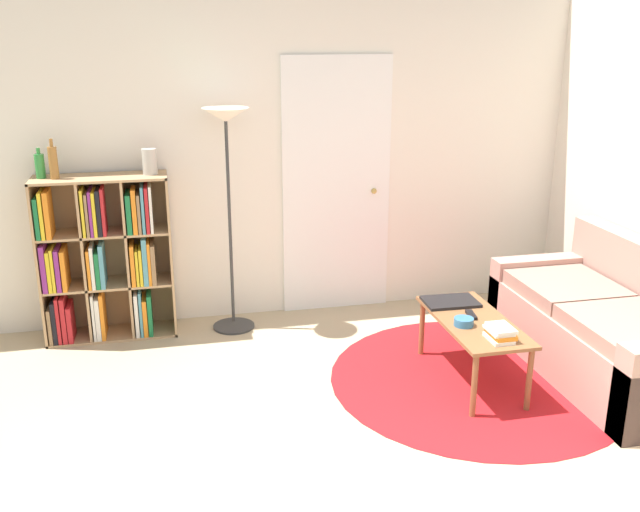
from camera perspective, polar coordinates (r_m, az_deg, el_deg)
wall_back at (r=5.53m, az=-2.03°, el=8.31°), size 7.43×0.11×2.60m
rug at (r=4.85m, az=12.47°, el=-9.57°), size 1.92×1.92×0.01m
bookshelf at (r=5.41m, az=-16.93°, el=-0.28°), size 0.93×0.34×1.20m
floor_lamp at (r=5.17m, az=-7.47°, el=8.58°), size 0.33×0.33×1.66m
couch at (r=5.11m, az=22.33°, el=-5.56°), size 0.83×1.71×0.84m
coffee_table at (r=4.67m, az=12.15°, el=-5.56°), size 0.43×0.95×0.43m
laptop at (r=4.89m, az=10.39°, el=-3.61°), size 0.36×0.26×0.02m
bowl at (r=4.54m, az=11.43°, el=-5.18°), size 0.12×0.12×0.05m
book_stack_on_table at (r=4.38m, az=14.20°, el=-6.01°), size 0.14×0.19×0.08m
remote at (r=4.70m, az=12.00°, el=-4.62°), size 0.07×0.15×0.02m
bottle_left at (r=5.31m, az=-21.50°, el=6.74°), size 0.07×0.07×0.21m
bottle_middle at (r=5.25m, az=-20.56°, el=7.04°), size 0.06×0.06×0.28m
vase_on_shelf at (r=5.23m, az=-13.48°, el=7.36°), size 0.10×0.10×0.18m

